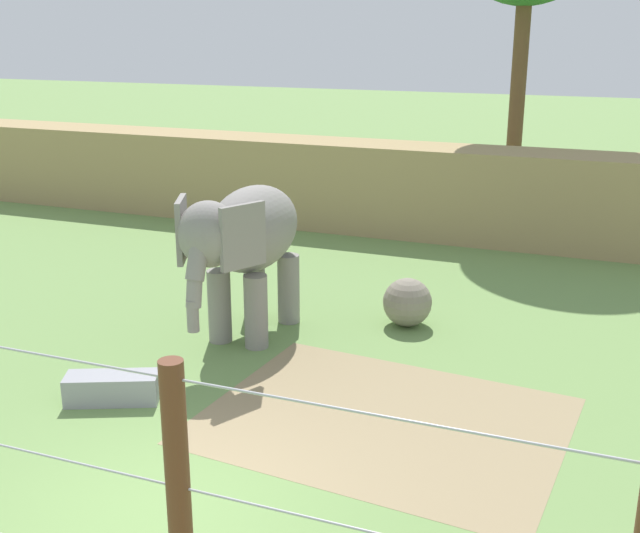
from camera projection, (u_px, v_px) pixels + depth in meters
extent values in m
plane|color=#6B8E4C|center=(162.00, 509.00, 9.42)|extent=(120.00, 120.00, 0.00)
cube|color=#937F5B|center=(383.00, 420.00, 11.53)|extent=(5.41, 4.43, 0.01)
cube|color=tan|center=(436.00, 192.00, 21.26)|extent=(36.00, 1.80, 2.42)
cylinder|color=gray|center=(256.00, 311.00, 13.97)|extent=(0.42, 0.42, 1.34)
cylinder|color=gray|center=(220.00, 306.00, 14.24)|extent=(0.42, 0.42, 1.34)
cylinder|color=gray|center=(289.00, 289.00, 15.18)|extent=(0.42, 0.42, 1.34)
cylinder|color=gray|center=(254.00, 284.00, 15.45)|extent=(0.42, 0.42, 1.34)
ellipsoid|color=gray|center=(253.00, 228.00, 14.32)|extent=(1.40, 2.52, 1.53)
ellipsoid|color=gray|center=(209.00, 234.00, 12.87)|extent=(1.07, 0.97, 1.10)
cube|color=gray|center=(243.00, 236.00, 12.74)|extent=(0.47, 0.81, 1.05)
cube|color=gray|center=(182.00, 229.00, 13.17)|extent=(0.43, 0.83, 1.05)
cylinder|color=gray|center=(197.00, 264.00, 12.62)|extent=(0.32, 0.47, 0.60)
cylinder|color=gray|center=(194.00, 291.00, 12.64)|extent=(0.26, 0.34, 0.56)
cylinder|color=gray|center=(193.00, 316.00, 12.69)|extent=(0.20, 0.20, 0.53)
cylinder|color=gray|center=(286.00, 217.00, 15.57)|extent=(0.10, 0.29, 0.76)
sphere|color=gray|center=(407.00, 302.00, 15.03)|extent=(0.93, 0.93, 0.93)
cube|color=gray|center=(112.00, 388.00, 12.05)|extent=(1.48, 1.03, 0.44)
cylinder|color=brown|center=(517.00, 107.00, 22.85)|extent=(0.44, 0.44, 6.47)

